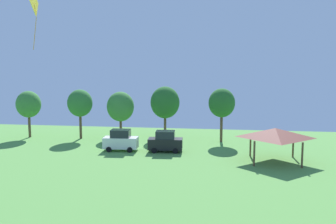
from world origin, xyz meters
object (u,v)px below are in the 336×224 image
(kite_flying_3, at_px, (34,2))
(park_pavilion, at_px, (275,133))
(parked_car_leftmost, at_px, (121,140))
(treeline_tree_1, at_px, (80,103))
(treeline_tree_3, at_px, (165,103))
(parked_car_second_from_left, at_px, (165,142))
(treeline_tree_0, at_px, (29,104))
(treeline_tree_4, at_px, (222,103))
(treeline_tree_2, at_px, (120,107))

(kite_flying_3, height_order, park_pavilion, kite_flying_3)
(parked_car_leftmost, height_order, treeline_tree_1, treeline_tree_1)
(parked_car_leftmost, distance_m, treeline_tree_3, 10.72)
(parked_car_second_from_left, height_order, treeline_tree_3, treeline_tree_3)
(park_pavilion, height_order, treeline_tree_0, treeline_tree_0)
(park_pavilion, bearing_deg, treeline_tree_4, 119.88)
(parked_car_second_from_left, height_order, treeline_tree_4, treeline_tree_4)
(parked_car_second_from_left, xyz_separation_m, park_pavilion, (12.16, -2.83, 1.85))
(park_pavilion, xyz_separation_m, treeline_tree_1, (-25.28, 9.25, 1.95))
(park_pavilion, distance_m, treeline_tree_4, 11.38)
(treeline_tree_0, bearing_deg, treeline_tree_2, 8.42)
(park_pavilion, height_order, treeline_tree_3, treeline_tree_3)
(treeline_tree_0, relative_size, treeline_tree_2, 1.02)
(parked_car_leftmost, distance_m, parked_car_second_from_left, 5.42)
(park_pavilion, relative_size, treeline_tree_4, 0.83)
(kite_flying_3, relative_size, treeline_tree_1, 0.86)
(treeline_tree_0, distance_m, treeline_tree_1, 7.71)
(treeline_tree_0, bearing_deg, parked_car_second_from_left, -16.91)
(park_pavilion, xyz_separation_m, treeline_tree_4, (-5.56, 9.68, 2.19))
(treeline_tree_0, distance_m, treeline_tree_3, 19.61)
(kite_flying_3, xyz_separation_m, treeline_tree_3, (9.62, 18.11, -10.90))
(treeline_tree_1, distance_m, treeline_tree_2, 5.68)
(parked_car_second_from_left, relative_size, treeline_tree_0, 0.62)
(parked_car_second_from_left, relative_size, treeline_tree_2, 0.63)
(parked_car_second_from_left, relative_size, treeline_tree_4, 0.57)
(parked_car_leftmost, relative_size, treeline_tree_3, 0.57)
(kite_flying_3, distance_m, parked_car_second_from_left, 20.52)
(kite_flying_3, height_order, treeline_tree_3, kite_flying_3)
(treeline_tree_3, bearing_deg, kite_flying_3, -117.98)
(treeline_tree_1, bearing_deg, treeline_tree_4, 1.26)
(parked_car_second_from_left, distance_m, treeline_tree_2, 11.80)
(parked_car_second_from_left, bearing_deg, treeline_tree_1, 150.31)
(park_pavilion, height_order, treeline_tree_2, treeline_tree_2)
(parked_car_leftmost, bearing_deg, parked_car_second_from_left, -1.48)
(parked_car_second_from_left, bearing_deg, treeline_tree_0, 159.46)
(parked_car_leftmost, bearing_deg, treeline_tree_2, 102.26)
(park_pavilion, distance_m, treeline_tree_0, 34.28)
(kite_flying_3, relative_size, park_pavilion, 1.00)
(park_pavilion, relative_size, treeline_tree_1, 0.86)
(kite_flying_3, relative_size, parked_car_second_from_left, 1.45)
(treeline_tree_0, xyz_separation_m, treeline_tree_1, (7.71, 0.09, 0.26))
(kite_flying_3, relative_size, treeline_tree_0, 0.90)
(treeline_tree_0, relative_size, treeline_tree_3, 0.91)
(treeline_tree_1, bearing_deg, treeline_tree_0, -179.36)
(kite_flying_3, xyz_separation_m, park_pavilion, (23.19, 6.27, -12.87))
(parked_car_second_from_left, xyz_separation_m, treeline_tree_2, (-7.79, 8.26, 3.21))
(treeline_tree_0, bearing_deg, park_pavilion, -15.52)
(kite_flying_3, bearing_deg, parked_car_second_from_left, 39.52)
(treeline_tree_0, distance_m, treeline_tree_4, 27.44)
(parked_car_leftmost, distance_m, treeline_tree_4, 14.49)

